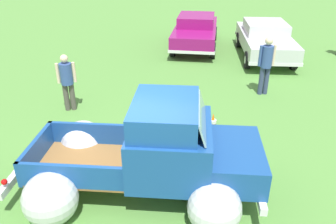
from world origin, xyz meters
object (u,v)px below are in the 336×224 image
at_px(vintage_pickup_truck, 157,158).
at_px(lane_cone_0, 213,125).
at_px(show_car_0, 196,30).
at_px(spectator_2, 67,79).
at_px(show_car_1, 265,38).
at_px(spectator_0, 266,62).

height_order(vintage_pickup_truck, lane_cone_0, vintage_pickup_truck).
distance_m(show_car_0, spectator_2, 7.64).
bearing_deg(show_car_1, spectator_0, -10.20).
xyz_separation_m(vintage_pickup_truck, spectator_2, (-3.65, 2.50, 0.18)).
xyz_separation_m(show_car_1, lane_cone_0, (-0.57, -7.13, -0.48)).
xyz_separation_m(spectator_0, lane_cone_0, (-0.93, -3.13, -0.75)).
xyz_separation_m(show_car_0, show_car_1, (3.08, -0.43, 0.00)).
height_order(show_car_0, show_car_1, same).
bearing_deg(spectator_2, lane_cone_0, 56.93).
bearing_deg(show_car_0, vintage_pickup_truck, 0.01).
relative_size(show_car_0, spectator_0, 2.65).
distance_m(spectator_0, lane_cone_0, 3.35).
bearing_deg(lane_cone_0, spectator_2, 178.40).
xyz_separation_m(spectator_0, spectator_2, (-5.14, -3.01, -0.12)).
height_order(show_car_0, spectator_2, spectator_2).
height_order(show_car_1, spectator_0, spectator_0).
bearing_deg(show_car_0, show_car_1, 70.98).
distance_m(vintage_pickup_truck, spectator_0, 5.71).
xyz_separation_m(show_car_1, spectator_2, (-4.78, -7.01, 0.15)).
distance_m(vintage_pickup_truck, lane_cone_0, 2.48).
height_order(show_car_0, spectator_0, spectator_0).
distance_m(vintage_pickup_truck, spectator_2, 4.42).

